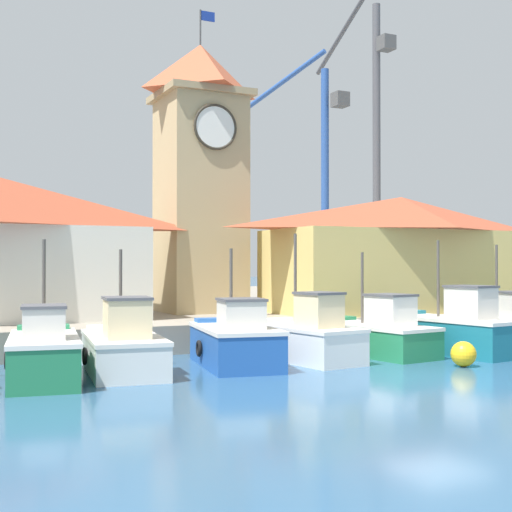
# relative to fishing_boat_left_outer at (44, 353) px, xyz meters

# --- Properties ---
(ground_plane) EXTENTS (300.00, 300.00, 0.00)m
(ground_plane) POSITION_rel_fishing_boat_left_outer_xyz_m (9.78, -4.41, -0.75)
(ground_plane) COLOR #2D567A
(quay_wharf) EXTENTS (120.00, 40.00, 1.01)m
(quay_wharf) POSITION_rel_fishing_boat_left_outer_xyz_m (9.78, 23.78, -0.24)
(quay_wharf) COLOR gray
(quay_wharf) RESTS_ON ground
(fishing_boat_left_outer) EXTENTS (2.52, 4.98, 3.87)m
(fishing_boat_left_outer) POSITION_rel_fishing_boat_left_outer_xyz_m (0.00, 0.00, 0.00)
(fishing_boat_left_outer) COLOR #237A4C
(fishing_boat_left_outer) RESTS_ON ground
(fishing_boat_left_inner) EXTENTS (2.66, 5.02, 3.61)m
(fishing_boat_left_inner) POSITION_rel_fishing_boat_left_outer_xyz_m (2.33, 0.46, -0.01)
(fishing_boat_left_inner) COLOR silver
(fishing_boat_left_inner) RESTS_ON ground
(fishing_boat_mid_left) EXTENTS (2.81, 4.65, 3.67)m
(fishing_boat_mid_left) POSITION_rel_fishing_boat_left_outer_xyz_m (5.82, 0.28, 0.01)
(fishing_boat_mid_left) COLOR #2356A8
(fishing_boat_mid_left) RESTS_ON ground
(fishing_boat_center) EXTENTS (2.50, 4.46, 4.19)m
(fishing_boat_center) POSITION_rel_fishing_boat_left_outer_xyz_m (8.39, 0.37, 0.02)
(fishing_boat_center) COLOR silver
(fishing_boat_center) RESTS_ON ground
(fishing_boat_mid_right) EXTENTS (2.64, 4.99, 3.60)m
(fishing_boat_mid_right) POSITION_rel_fishing_boat_left_outer_xyz_m (11.34, 0.70, -0.03)
(fishing_boat_mid_right) COLOR #237A4C
(fishing_boat_mid_right) RESTS_ON ground
(fishing_boat_right_inner) EXTENTS (2.55, 5.15, 4.04)m
(fishing_boat_right_inner) POSITION_rel_fishing_boat_left_outer_xyz_m (14.03, -0.21, 0.08)
(fishing_boat_right_inner) COLOR #196B7F
(fishing_boat_right_inner) RESTS_ON ground
(fishing_boat_right_outer) EXTENTS (2.58, 4.83, 3.93)m
(fishing_boat_right_outer) POSITION_rel_fishing_boat_left_outer_xyz_m (17.28, 0.47, -0.03)
(fishing_boat_right_outer) COLOR #2356A8
(fishing_boat_right_outer) RESTS_ON ground
(clock_tower) EXTENTS (3.94, 3.94, 13.79)m
(clock_tower) POSITION_rel_fishing_boat_left_outer_xyz_m (8.52, 10.35, 6.66)
(clock_tower) COLOR tan
(clock_tower) RESTS_ON quay_wharf
(warehouse_right) EXTENTS (12.73, 5.50, 5.26)m
(warehouse_right) POSITION_rel_fishing_boat_left_outer_xyz_m (17.09, 6.81, 2.96)
(warehouse_right) COLOR tan
(warehouse_right) RESTS_ON quay_wharf
(port_crane_near) EXTENTS (2.00, 10.09, 22.90)m
(port_crane_near) POSITION_rel_fishing_boat_left_outer_xyz_m (26.47, 22.37, 8.86)
(port_crane_near) COLOR #353539
(port_crane_near) RESTS_ON quay_wharf
(port_crane_far) EXTENTS (4.68, 9.70, 17.48)m
(port_crane_far) POSITION_rel_fishing_boat_left_outer_xyz_m (22.84, 23.68, 6.73)
(port_crane_far) COLOR navy
(port_crane_far) RESTS_ON quay_wharf
(mooring_buoy) EXTENTS (0.79, 0.79, 0.79)m
(mooring_buoy) POSITION_rel_fishing_boat_left_outer_xyz_m (12.14, -2.84, -0.36)
(mooring_buoy) COLOR gold
(mooring_buoy) RESTS_ON ground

